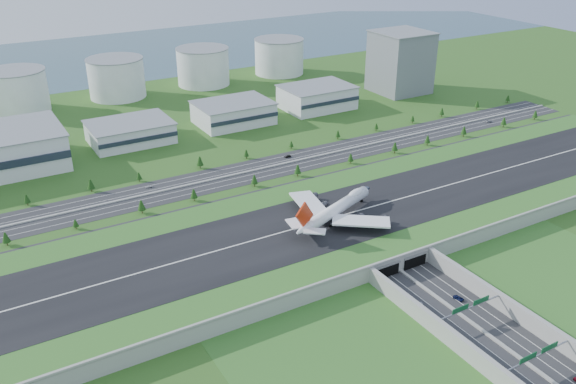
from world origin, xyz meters
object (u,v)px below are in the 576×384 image
boeing_747 (336,209)px  car_2 (458,298)px  office_tower (400,62)px  car_5 (288,156)px  fuel_tank_a (17,91)px  car_6 (489,121)px  car_7 (148,187)px  car_1 (500,368)px  car_0 (421,304)px

boeing_747 → car_2: 81.74m
office_tower → car_5: bearing=-152.4°
fuel_tank_a → car_6: 395.25m
boeing_747 → car_6: size_ratio=12.97×
car_2 → car_7: 203.44m
boeing_747 → car_6: boeing_747 is taller
car_2 → fuel_tank_a: bearing=-80.0°
fuel_tank_a → office_tower: bearing=-19.8°
car_5 → car_6: size_ratio=0.93×
car_1 → car_6: bearing=37.9°
boeing_747 → car_2: size_ratio=12.55×
fuel_tank_a → car_0: (109.85, -386.48, -16.67)m
boeing_747 → car_0: boeing_747 is taller
car_1 → car_5: size_ratio=1.10×
car_2 → car_5: size_ratio=1.12×
car_7 → car_5: bearing=106.4°
office_tower → car_2: (-192.44, -276.15, -26.65)m
car_7 → car_6: bearing=103.2°
car_5 → office_tower: bearing=122.9°
car_5 → car_0: bearing=-5.9°
office_tower → car_1: bearing=-123.6°
car_0 → car_1: (-1.46, -46.77, 0.14)m
boeing_747 → car_6: (211.49, 88.47, -13.25)m
boeing_747 → car_1: boeing_747 is taller
car_6 → car_0: bearing=133.5°
office_tower → boeing_747: office_tower is taller
boeing_747 → car_7: 127.69m
car_7 → car_2: bearing=40.8°
car_2 → car_7: bearing=-74.1°
car_2 → car_1: bearing=57.4°
car_0 → car_1: car_1 is taller
car_0 → car_7: car_0 is taller
car_0 → car_2: (17.70, -4.67, 0.02)m
boeing_747 → car_0: bearing=-115.0°
car_5 → boeing_747: bearing=-11.3°
fuel_tank_a → car_6: bearing=-34.4°
boeing_747 → car_5: boeing_747 is taller
fuel_tank_a → car_7: bearing=-77.7°
car_6 → fuel_tank_a: bearing=62.0°
car_2 → office_tower: bearing=-133.0°
car_1 → car_6: size_ratio=1.02×
boeing_747 → car_6: bearing=1.1°
car_0 → car_7: size_ratio=0.90×
car_1 → car_6: car_1 is taller
office_tower → car_0: bearing=-127.7°
car_2 → car_5: (18.18, 185.13, 0.05)m
boeing_747 → office_tower: bearing=22.1°
boeing_747 → car_2: (13.21, -79.58, -13.23)m
car_2 → car_6: bearing=-147.8°
fuel_tank_a → car_6: (325.84, -223.10, -16.68)m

